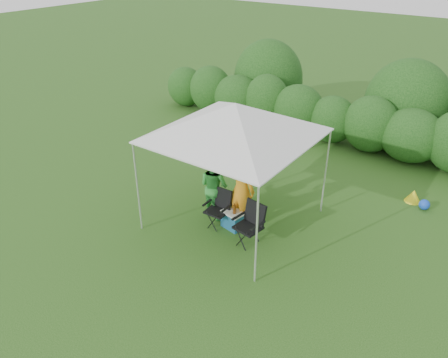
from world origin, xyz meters
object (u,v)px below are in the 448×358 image
Objects in this scene: canopy at (235,120)px; cooler at (233,219)px; chair_left at (219,206)px; chair_right at (251,221)px; woman at (214,186)px; man at (241,190)px.

canopy is 2.28m from cooler.
cooler is at bearing -59.77° from canopy.
canopy is 2.01m from chair_left.
chair_right is 0.61× the size of woman.
chair_left is 0.44m from cooler.
chair_left is 1.57× the size of cooler.
chair_left is (-0.95, 0.16, -0.04)m from chair_right.
chair_right is 1.08× the size of chair_left.
chair_left is (-0.18, -0.35, -1.97)m from canopy.
man is 0.73m from woman.
chair_left is 0.48× the size of man.
woman is (-0.33, 0.27, 0.28)m from chair_left.
man is at bearing 35.93° from chair_left.
canopy is 1.58m from man.
chair_right is 0.73m from cooler.
canopy is 5.63× the size of cooler.
man is 1.17× the size of woman.
woman is (-0.50, -0.08, -1.69)m from canopy.
canopy is 2.02× the size of woman.
man is (-0.56, 0.46, 0.37)m from chair_right.
chair_right is 1.70× the size of cooler.
cooler is at bearing 10.38° from chair_left.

